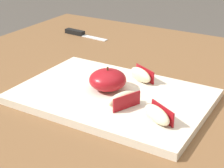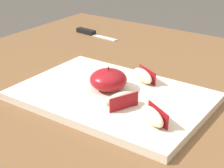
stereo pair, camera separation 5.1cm
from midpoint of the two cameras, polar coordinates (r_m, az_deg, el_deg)
The scene contains 7 objects.
dining_table at distance 0.84m, azimuth 3.14°, elevation -7.84°, with size 1.16×0.99×0.75m.
cutting_board at distance 0.76m, azimuth -1.93°, elevation -1.96°, with size 0.39×0.27×0.02m.
apple_half_skin_up at distance 0.76m, azimuth -2.60°, elevation 0.64°, with size 0.08×0.08×0.05m.
apple_wedge_near_knife at distance 0.70m, azimuth -0.33°, elevation -2.46°, with size 0.05×0.07×0.03m.
apple_wedge_middle at distance 0.80m, azimuth 2.72°, elevation 1.42°, with size 0.07×0.05×0.03m.
apple_wedge_right at distance 0.65m, azimuth 4.86°, elevation -4.80°, with size 0.07×0.05×0.03m.
paring_knife at distance 1.20m, azimuth -6.54°, elevation 7.90°, with size 0.16×0.03×0.01m.
Camera 1 is at (0.30, -0.64, 1.10)m, focal length 58.54 mm.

